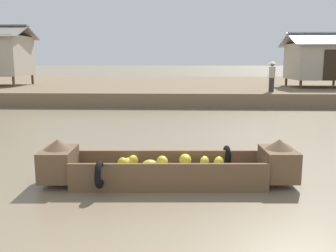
{
  "coord_description": "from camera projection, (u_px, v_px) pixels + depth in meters",
  "views": [
    {
      "loc": [
        0.07,
        -2.91,
        2.5
      ],
      "look_at": [
        -0.29,
        6.99,
        0.73
      ],
      "focal_mm": 39.65,
      "sensor_mm": 36.0,
      "label": 1
    }
  ],
  "objects": [
    {
      "name": "ground_plane",
      "position": [
        179.0,
        131.0,
        13.14
      ],
      "size": [
        300.0,
        300.0,
        0.0
      ],
      "primitive_type": "plane",
      "color": "#7A6B51"
    },
    {
      "name": "riverbank_strip",
      "position": [
        181.0,
        87.0,
        28.93
      ],
      "size": [
        160.0,
        20.0,
        0.78
      ],
      "primitive_type": "cube",
      "color": "#756047",
      "rests_on": "ground"
    },
    {
      "name": "banana_boat",
      "position": [
        168.0,
        168.0,
        7.56
      ],
      "size": [
        5.14,
        1.88,
        0.93
      ],
      "color": "brown",
      "rests_on": "ground"
    },
    {
      "name": "stilt_house_left",
      "position": [
        1.0,
        55.0,
        24.74
      ],
      "size": [
        3.91,
        3.92,
        4.0
      ],
      "color": "#4C3826",
      "rests_on": "riverbank_strip"
    },
    {
      "name": "stilt_house_mid_left",
      "position": [
        320.0,
        60.0,
        23.44
      ],
      "size": [
        4.3,
        4.03,
        3.42
      ],
      "color": "#4C3826",
      "rests_on": "riverbank_strip"
    },
    {
      "name": "vendor_person",
      "position": [
        272.0,
        75.0,
        20.13
      ],
      "size": [
        0.44,
        0.44,
        1.66
      ],
      "color": "#332D28",
      "rests_on": "riverbank_strip"
    }
  ]
}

